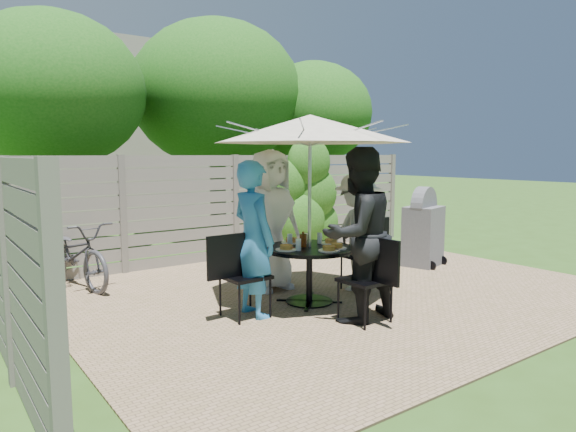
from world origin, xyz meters
TOP-DOWN VIEW (x-y plane):
  - backyard_envelope at (0.09, 10.29)m, footprint 60.00×60.00m
  - patio_table at (-0.66, 0.05)m, footprint 1.13×1.13m
  - umbrella at (-0.66, 0.05)m, footprint 2.47×2.47m
  - chair_back at (-0.69, 1.01)m, footprint 0.43×0.63m
  - person_back at (-0.69, 0.88)m, footprint 0.96×0.64m
  - chair_left at (-1.63, 0.02)m, footprint 0.72×0.49m
  - person_left at (-1.49, 0.03)m, footprint 0.45×0.67m
  - chair_front at (-0.63, -0.92)m, footprint 0.49×0.72m
  - person_front at (-0.64, -0.78)m, footprint 0.96×0.76m
  - chair_right at (0.30, 0.08)m, footprint 0.72×0.48m
  - person_right at (0.17, 0.07)m, footprint 0.63×1.06m
  - plate_back at (-0.67, 0.41)m, footprint 0.26×0.26m
  - plate_left at (-1.02, 0.04)m, footprint 0.26×0.26m
  - plate_front at (-0.65, -0.31)m, footprint 0.26×0.26m
  - plate_right at (-0.30, 0.06)m, footprint 0.26×0.26m
  - plate_extra at (-0.47, -0.24)m, footprint 0.24×0.24m
  - glass_back at (-0.77, 0.31)m, footprint 0.07×0.07m
  - glass_left at (-0.92, -0.06)m, footprint 0.07×0.07m
  - glass_right at (-0.41, 0.16)m, footprint 0.07×0.07m
  - syrup_jug at (-0.72, 0.10)m, footprint 0.09×0.09m
  - coffee_cup at (-0.57, 0.27)m, footprint 0.08×0.08m
  - bicycle at (-2.82, 2.60)m, footprint 1.00×1.88m
  - bbq_grill at (2.20, 0.63)m, footprint 0.77×0.67m

SIDE VIEW (x-z plane):
  - chair_back at x=-0.69m, z-range -0.17..0.70m
  - chair_front at x=-0.63m, z-range -0.20..0.79m
  - chair_left at x=-1.63m, z-range -0.20..0.79m
  - chair_right at x=0.30m, z-range -0.20..0.79m
  - bicycle at x=-2.82m, z-range 0.00..0.94m
  - patio_table at x=-0.66m, z-range 0.14..0.86m
  - bbq_grill at x=2.20m, z-range -0.06..1.27m
  - plate_extra at x=-0.47m, z-range 0.71..0.78m
  - plate_back at x=-0.67m, z-range 0.71..0.78m
  - plate_left at x=-1.02m, z-range 0.71..0.78m
  - plate_front at x=-0.65m, z-range 0.71..0.78m
  - plate_right at x=-0.30m, z-range 0.71..0.78m
  - coffee_cup at x=-0.57m, z-range 0.72..0.84m
  - glass_back at x=-0.77m, z-range 0.72..0.86m
  - glass_left at x=-0.92m, z-range 0.72..0.86m
  - glass_right at x=-0.41m, z-range 0.72..0.86m
  - syrup_jug at x=-0.72m, z-range 0.72..0.88m
  - person_right at x=0.17m, z-range 0.00..1.61m
  - person_left at x=-1.49m, z-range 0.00..1.79m
  - person_back at x=-0.69m, z-range 0.00..1.92m
  - person_front at x=-0.64m, z-range 0.00..1.94m
  - umbrella at x=-0.66m, z-range 0.99..3.32m
  - backyard_envelope at x=0.09m, z-range 0.11..5.11m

